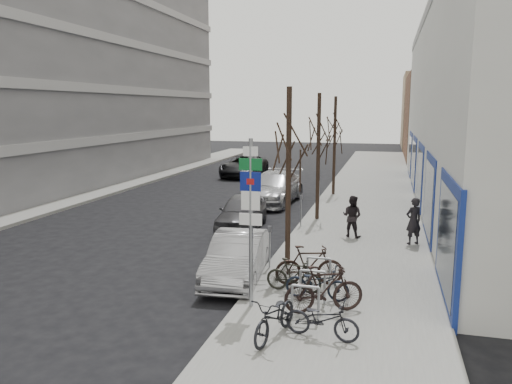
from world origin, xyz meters
The scene contains 25 objects.
ground centered at (0.00, 0.00, 0.00)m, with size 120.00×120.00×0.00m, color black.
sidewalk_east centered at (4.50, 10.00, 0.07)m, with size 5.00×70.00×0.15m, color slate.
sidewalk_west centered at (-11.00, 10.00, 0.07)m, with size 3.00×70.00×0.15m, color slate.
brick_building_far centered at (13.00, 40.00, 4.00)m, with size 12.00×14.00×8.00m, color brown.
tan_building_far centered at (13.50, 55.00, 4.50)m, with size 13.00×12.00×9.00m, color #937A5B.
highway_sign_pole centered at (2.40, -0.01, 2.46)m, with size 0.55×0.10×4.20m.
bike_rack centered at (3.80, 0.60, 0.66)m, with size 0.66×2.26×0.83m.
tree_near centered at (2.60, 3.50, 4.10)m, with size 1.80×1.80×5.50m.
tree_mid centered at (2.60, 10.00, 4.10)m, with size 1.80×1.80×5.50m.
tree_far centered at (2.60, 16.50, 4.10)m, with size 1.80×1.80×5.50m.
meter_front centered at (2.15, 3.00, 0.92)m, with size 0.10×0.08×1.27m.
meter_mid centered at (2.15, 8.50, 0.92)m, with size 0.10×0.08×1.27m.
meter_back centered at (2.15, 14.00, 0.92)m, with size 0.10×0.08×1.27m.
bike_near_left centered at (3.34, -1.51, 0.69)m, with size 0.53×1.76×1.08m, color black.
bike_near_right centered at (4.15, 0.05, 0.73)m, with size 0.57×1.92×1.17m, color black.
bike_mid_curb centered at (3.88, 0.84, 0.64)m, with size 0.49×1.61×0.98m, color black.
bike_mid_inner centered at (3.22, 1.18, 0.60)m, with size 0.44×1.49×0.91m, color black.
bike_far_curb centered at (4.28, -1.28, 0.63)m, with size 0.48×1.58×0.97m, color black.
bike_far_inner centered at (3.54, 1.77, 0.71)m, with size 0.55×1.86×1.13m, color black.
parked_car_front centered at (1.40, 2.16, 0.66)m, with size 1.41×4.03×1.33m, color #9B9BA0.
parked_car_mid centered at (-0.20, 8.04, 0.70)m, with size 1.65×4.09×1.39m, color #48474C.
parked_car_back centered at (-0.20, 13.82, 0.80)m, with size 2.24×5.50×1.60m, color #A0A0A5.
lane_car centered at (-4.55, 23.31, 0.76)m, with size 2.51×5.45×1.51m, color black.
pedestrian_near centered at (6.42, 6.79, 0.98)m, with size 0.61×0.40×1.66m, color black.
pedestrian_far centered at (4.27, 7.30, 0.94)m, with size 0.58×0.39×1.57m, color black.
Camera 1 is at (5.46, -11.05, 4.89)m, focal length 35.00 mm.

